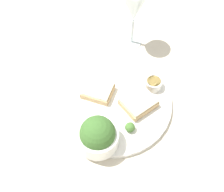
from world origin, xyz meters
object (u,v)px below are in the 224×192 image
at_px(cheese_toast_near, 139,102).
at_px(cheese_toast_far, 98,91).
at_px(sauce_ramekin, 153,83).
at_px(salad_bowl, 98,135).
at_px(wine_glass, 134,8).

height_order(cheese_toast_near, cheese_toast_far, same).
bearing_deg(cheese_toast_far, sauce_ramekin, 175.46).
distance_m(cheese_toast_near, cheese_toast_far, 0.12).
relative_size(salad_bowl, sauce_ramekin, 2.11).
bearing_deg(cheese_toast_near, sauce_ramekin, -138.75).
bearing_deg(cheese_toast_far, salad_bowl, 78.94).
relative_size(cheese_toast_far, wine_glass, 0.54).
xyz_separation_m(salad_bowl, wine_glass, (-0.17, -0.33, 0.08)).
distance_m(salad_bowl, sauce_ramekin, 0.23).
height_order(cheese_toast_far, wine_glass, wine_glass).
bearing_deg(wine_glass, salad_bowl, 61.98).
height_order(salad_bowl, sauce_ramekin, salad_bowl).
xyz_separation_m(cheese_toast_near, cheese_toast_far, (0.10, -0.06, -0.00)).
bearing_deg(salad_bowl, sauce_ramekin, -144.22).
xyz_separation_m(sauce_ramekin, cheese_toast_near, (0.06, 0.05, -0.00)).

